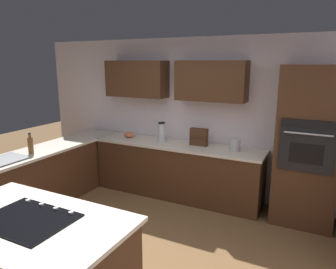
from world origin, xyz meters
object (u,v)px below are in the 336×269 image
mixing_bowl (129,135)px  kettle (235,145)px  spice_rack (199,137)px  wall_oven (308,147)px  blender (162,133)px  dish_soap_bottle (31,145)px  cooktop (28,219)px

mixing_bowl → kettle: size_ratio=1.01×
spice_rack → wall_oven: bearing=177.0°
wall_oven → spice_rack: size_ratio=7.67×
blender → dish_soap_bottle: blender is taller
mixing_bowl → blender: bearing=180.0°
blender → spice_rack: (-0.65, -0.04, -0.00)m
cooktop → dish_soap_bottle: (1.62, -1.39, 0.12)m
wall_oven → mixing_bowl: (2.90, -0.04, -0.14)m
blender → mixing_bowl: 0.66m
wall_oven → kettle: wall_oven is taller
wall_oven → dish_soap_bottle: wall_oven is taller
blender → mixing_bowl: size_ratio=1.76×
mixing_bowl → dish_soap_bottle: 1.66m
cooktop → mixing_bowl: mixing_bowl is taller
wall_oven → blender: (2.25, -0.04, -0.05)m
mixing_bowl → spice_rack: spice_rack is taller
mixing_bowl → spice_rack: 1.30m
mixing_bowl → kettle: (-1.90, 0.00, 0.04)m
cooktop → spice_rack: spice_rack is taller
cooktop → blender: size_ratio=2.29×
kettle → dish_soap_bottle: 3.02m
wall_oven → cooktop: bearing=54.9°
wall_oven → blender: wall_oven is taller
dish_soap_bottle → blender: bearing=-132.5°
wall_oven → spice_rack: (1.60, -0.08, -0.05)m
cooktop → kettle: (-1.00, -2.89, 0.09)m
blender → kettle: (-1.25, -0.00, -0.05)m
blender → kettle: size_ratio=1.78×
cooktop → dish_soap_bottle: 2.14m
blender → mixing_bowl: (0.65, -0.00, -0.09)m
cooktop → blender: bearing=-85.1°
cooktop → mixing_bowl: size_ratio=4.04×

